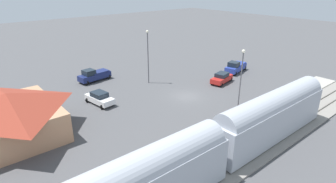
% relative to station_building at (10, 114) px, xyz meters
% --- Properties ---
extents(ground_plane, '(200.00, 200.00, 0.00)m').
position_rel_station_building_xyz_m(ground_plane, '(-4.00, -22.00, -2.59)').
color(ground_plane, '#4C4C4F').
extents(railway_track, '(4.80, 70.00, 0.30)m').
position_rel_station_building_xyz_m(railway_track, '(-18.00, -22.00, -2.50)').
color(railway_track, gray).
rests_on(railway_track, ground).
extents(platform, '(3.20, 46.00, 0.30)m').
position_rel_station_building_xyz_m(platform, '(-14.00, -22.00, -2.44)').
color(platform, '#A8A399').
rests_on(platform, ground).
extents(station_building, '(11.55, 9.76, 5.01)m').
position_rel_station_building_xyz_m(station_building, '(0.00, 0.00, 0.00)').
color(station_building, tan).
rests_on(station_building, ground).
extents(pedestrian_on_platform, '(0.36, 0.36, 1.71)m').
position_rel_station_building_xyz_m(pedestrian_on_platform, '(-14.46, -27.39, -1.31)').
color(pedestrian_on_platform, '#23284C').
rests_on(pedestrian_on_platform, platform).
extents(sedan_red, '(2.74, 4.78, 1.74)m').
position_rel_station_building_xyz_m(sedan_red, '(-3.54, -30.34, -1.72)').
color(sedan_red, red).
rests_on(sedan_red, ground).
extents(sedan_white, '(4.72, 2.75, 1.74)m').
position_rel_station_building_xyz_m(sedan_white, '(1.68, -11.07, -1.72)').
color(sedan_white, white).
rests_on(sedan_white, ground).
extents(pickup_navy, '(2.63, 5.60, 2.14)m').
position_rel_station_building_xyz_m(pickup_navy, '(10.83, -14.73, -1.57)').
color(pickup_navy, navy).
rests_on(pickup_navy, ground).
extents(pickup_blue, '(3.13, 5.70, 2.14)m').
position_rel_station_building_xyz_m(pickup_blue, '(-1.40, -36.82, -1.57)').
color(pickup_blue, '#283D9E').
rests_on(pickup_blue, ground).
extents(light_pole_near_platform, '(0.44, 0.44, 7.87)m').
position_rel_station_building_xyz_m(light_pole_near_platform, '(-11.20, -24.56, 2.35)').
color(light_pole_near_platform, '#515156').
rests_on(light_pole_near_platform, ground).
extents(light_pole_lot_center, '(0.44, 0.44, 8.63)m').
position_rel_station_building_xyz_m(light_pole_lot_center, '(4.21, -21.18, 2.76)').
color(light_pole_lot_center, '#515156').
rests_on(light_pole_lot_center, ground).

